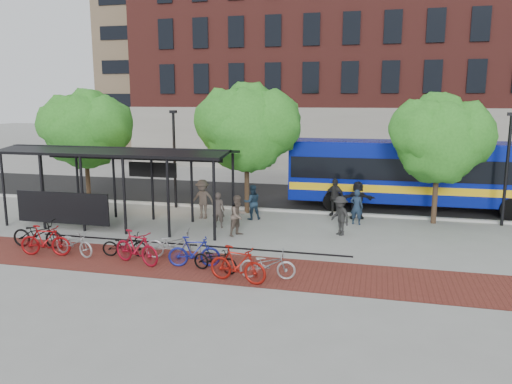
% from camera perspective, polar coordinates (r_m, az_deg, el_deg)
% --- Properties ---
extents(ground, '(160.00, 160.00, 0.00)m').
position_cam_1_polar(ground, '(21.66, 4.41, -4.72)').
color(ground, '#9E9E99').
rests_on(ground, ground).
extents(asphalt_street, '(160.00, 8.00, 0.01)m').
position_cam_1_polar(asphalt_street, '(29.37, 6.99, -0.66)').
color(asphalt_street, black).
rests_on(asphalt_street, ground).
extents(curb, '(160.00, 0.25, 0.12)m').
position_cam_1_polar(curb, '(25.48, 5.90, -2.26)').
color(curb, '#B7B7B2').
rests_on(curb, ground).
extents(brick_strip, '(24.00, 3.00, 0.01)m').
position_cam_1_polar(brick_strip, '(17.48, -4.91, -8.53)').
color(brick_strip, maroon).
rests_on(brick_strip, ground).
extents(bike_rack_rail, '(12.00, 0.05, 0.95)m').
position_cam_1_polar(bike_rack_rail, '(18.71, -7.83, -7.29)').
color(bike_rack_rail, black).
rests_on(bike_rack_rail, ground).
extents(building_brick, '(55.00, 14.00, 20.00)m').
position_cam_1_polar(building_brick, '(47.27, 22.68, 15.06)').
color(building_brick, maroon).
rests_on(building_brick, ground).
extents(building_tower, '(22.00, 22.00, 30.00)m').
position_cam_1_polar(building_tower, '(64.30, -4.05, 18.94)').
color(building_tower, '#7A664C').
rests_on(building_tower, ground).
extents(bus_shelter, '(10.60, 3.07, 3.60)m').
position_cam_1_polar(bus_shelter, '(23.35, -15.82, 3.53)').
color(bus_shelter, black).
rests_on(bus_shelter, ground).
extents(tree_a, '(4.90, 4.00, 6.18)m').
position_cam_1_polar(tree_a, '(28.46, -18.80, 7.10)').
color(tree_a, '#382619').
rests_on(tree_a, ground).
extents(tree_b, '(5.15, 4.20, 6.47)m').
position_cam_1_polar(tree_b, '(24.80, -0.84, 7.72)').
color(tree_b, '#382619').
rests_on(tree_b, ground).
extents(tree_c, '(4.66, 3.80, 5.92)m').
position_cam_1_polar(tree_c, '(24.17, 20.39, 6.02)').
color(tree_c, '#382619').
rests_on(tree_c, ground).
extents(lamp_post_left, '(0.35, 0.20, 5.12)m').
position_cam_1_polar(lamp_post_left, '(26.51, -9.30, 4.06)').
color(lamp_post_left, black).
rests_on(lamp_post_left, ground).
extents(lamp_post_right, '(0.35, 0.20, 5.12)m').
position_cam_1_polar(lamp_post_right, '(25.03, 26.76, 2.67)').
color(lamp_post_right, black).
rests_on(lamp_post_right, ground).
extents(bus, '(13.18, 3.29, 3.55)m').
position_cam_1_polar(bus, '(27.12, 18.05, 2.31)').
color(bus, '#071790').
rests_on(bus, ground).
extents(bike_0, '(2.15, 0.84, 1.11)m').
position_cam_1_polar(bike_0, '(21.21, -23.68, -4.39)').
color(bike_0, black).
rests_on(bike_0, ground).
extents(bike_1, '(1.98, 0.82, 1.16)m').
position_cam_1_polar(bike_1, '(20.02, -22.94, -5.13)').
color(bike_1, maroon).
rests_on(bike_1, ground).
extents(bike_2, '(1.96, 1.09, 0.98)m').
position_cam_1_polar(bike_2, '(19.67, -20.09, -5.48)').
color(bike_2, '#AAAAAC').
rests_on(bike_2, ground).
extents(bike_4, '(1.76, 0.87, 0.89)m').
position_cam_1_polar(bike_4, '(19.02, -14.75, -5.85)').
color(bike_4, black).
rests_on(bike_4, ground).
extents(bike_5, '(2.09, 1.17, 1.21)m').
position_cam_1_polar(bike_5, '(18.03, -13.51, -6.17)').
color(bike_5, maroon).
rests_on(bike_5, ground).
extents(bike_6, '(2.14, 1.11, 1.07)m').
position_cam_1_polar(bike_6, '(18.43, -9.45, -5.87)').
color(bike_6, gray).
rests_on(bike_6, ground).
extents(bike_7, '(1.88, 0.91, 1.09)m').
position_cam_1_polar(bike_7, '(17.40, -7.08, -6.78)').
color(bike_7, navy).
rests_on(bike_7, ground).
extents(bike_8, '(1.76, 0.95, 0.88)m').
position_cam_1_polar(bike_8, '(16.89, -4.69, -7.66)').
color(bike_8, black).
rests_on(bike_8, ground).
extents(bike_9, '(2.03, 0.91, 1.18)m').
position_cam_1_polar(bike_9, '(15.88, -2.11, -8.26)').
color(bike_9, maroon).
rests_on(bike_9, ground).
extents(bike_10, '(1.88, 0.84, 0.96)m').
position_cam_1_polar(bike_10, '(16.21, 1.33, -8.27)').
color(bike_10, '#A4A4A6').
rests_on(bike_10, ground).
extents(pedestrian_1, '(0.62, 0.44, 1.62)m').
position_cam_1_polar(pedestrian_1, '(22.41, -4.35, -2.06)').
color(pedestrian_1, '#473E38').
rests_on(pedestrian_1, ground).
extents(pedestrian_2, '(1.01, 0.92, 1.68)m').
position_cam_1_polar(pedestrian_2, '(23.85, -0.44, -1.17)').
color(pedestrian_2, '#1D3144').
rests_on(pedestrian_2, ground).
extents(pedestrian_3, '(1.24, 0.73, 1.91)m').
position_cam_1_polar(pedestrian_3, '(24.13, -6.11, -0.82)').
color(pedestrian_3, '#4C4138').
rests_on(pedestrian_3, ground).
extents(pedestrian_4, '(1.18, 0.86, 1.85)m').
position_cam_1_polar(pedestrian_4, '(24.92, 8.96, -0.59)').
color(pedestrian_4, '#282828').
rests_on(pedestrian_4, ground).
extents(pedestrian_5, '(1.75, 0.71, 1.84)m').
position_cam_1_polar(pedestrian_5, '(24.48, 11.53, -0.89)').
color(pedestrian_5, black).
rests_on(pedestrian_5, ground).
extents(pedestrian_7, '(0.67, 0.51, 1.64)m').
position_cam_1_polar(pedestrian_7, '(23.36, 11.42, -1.69)').
color(pedestrian_7, '#1B2B40').
rests_on(pedestrian_7, ground).
extents(pedestrian_8, '(0.99, 1.06, 1.74)m').
position_cam_1_polar(pedestrian_8, '(21.06, -2.05, -2.70)').
color(pedestrian_8, brown).
rests_on(pedestrian_8, ground).
extents(pedestrian_9, '(1.18, 1.23, 1.68)m').
position_cam_1_polar(pedestrian_9, '(21.42, 9.60, -2.70)').
color(pedestrian_9, '#242424').
rests_on(pedestrian_9, ground).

